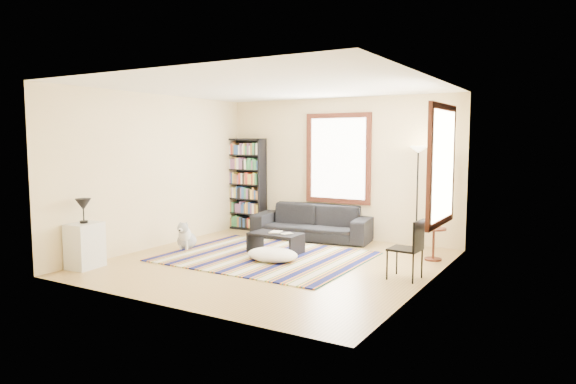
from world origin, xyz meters
The scene contains 21 objects.
floor centered at (0.00, 0.00, -0.05)m, with size 5.00×5.00×0.10m, color tan.
ceiling centered at (0.00, 0.00, 2.85)m, with size 5.00×5.00×0.10m, color white.
wall_back centered at (0.00, 2.55, 1.40)m, with size 5.00×0.10×2.80m, color beige.
wall_front centered at (0.00, -2.55, 1.40)m, with size 5.00×0.10×2.80m, color beige.
wall_left centered at (-2.55, 0.00, 1.40)m, with size 0.10×5.00×2.80m, color beige.
wall_right centered at (2.55, 0.00, 1.40)m, with size 0.10×5.00×2.80m, color beige.
window_back centered at (0.00, 2.47, 1.60)m, with size 1.20×0.06×1.60m, color white.
window_right centered at (2.47, 0.80, 1.60)m, with size 0.06×1.20×1.60m, color white.
rug centered at (-0.30, 0.26, 0.01)m, with size 3.22×2.58×0.02m, color #0D1244.
sofa centered at (-0.35, 2.05, 0.34)m, with size 0.92×2.34×0.68m, color black.
bookshelf centered at (-2.15, 2.32, 1.00)m, with size 0.90×0.30×2.00m, color black.
coffee_table centered at (-0.30, 0.59, 0.18)m, with size 0.90×0.50×0.36m, color black.
book_a centered at (-0.40, 0.59, 0.37)m, with size 0.25×0.18×0.02m, color beige.
book_b centered at (-0.15, 0.64, 0.37)m, with size 0.14×0.19×0.01m, color beige.
floor_cushion centered at (-0.04, 0.06, 0.11)m, with size 0.87×0.66×0.22m, color silver.
floor_lamp centered at (1.71, 2.15, 0.93)m, with size 0.30×0.30×1.86m, color black, non-canonical shape.
side_table centered at (2.20, 1.47, 0.27)m, with size 0.40×0.40×0.54m, color #4D1F13.
folding_chair centered at (2.15, 0.12, 0.43)m, with size 0.42×0.40×0.86m, color black.
white_cabinet centered at (-2.30, -1.77, 0.35)m, with size 0.38×0.50×0.70m, color silver.
table_lamp centered at (-2.30, -1.77, 0.89)m, with size 0.24×0.24×0.38m, color black, non-canonical shape.
dog centered at (-1.88, 0.08, 0.25)m, with size 0.36×0.50×0.50m, color #BBBBBB, non-canonical shape.
Camera 1 is at (4.35, -6.87, 1.98)m, focal length 32.00 mm.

